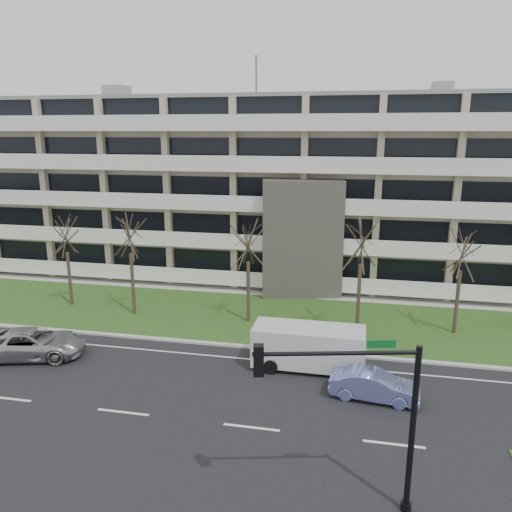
% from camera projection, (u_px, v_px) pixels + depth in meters
% --- Properties ---
extents(ground, '(160.00, 160.00, 0.00)m').
position_uv_depth(ground, '(251.00, 427.00, 21.65)').
color(ground, black).
rests_on(ground, ground).
extents(grass_verge, '(90.00, 10.00, 0.06)m').
position_uv_depth(grass_verge, '(291.00, 319.00, 33.99)').
color(grass_verge, '#234B19').
rests_on(grass_verge, ground).
extents(curb, '(90.00, 0.35, 0.12)m').
position_uv_depth(curb, '(280.00, 349.00, 29.24)').
color(curb, '#B2B2AD').
rests_on(curb, ground).
extents(sidewalk, '(90.00, 2.00, 0.08)m').
position_uv_depth(sidewalk, '(300.00, 294.00, 39.22)').
color(sidewalk, '#B2B2AD').
rests_on(sidewalk, ground).
extents(lane_edge_line, '(90.00, 0.12, 0.01)m').
position_uv_depth(lane_edge_line, '(276.00, 361.00, 27.82)').
color(lane_edge_line, white).
rests_on(lane_edge_line, ground).
extents(apartment_building, '(60.50, 15.10, 18.75)m').
position_uv_depth(apartment_building, '(311.00, 188.00, 43.85)').
color(apartment_building, beige).
rests_on(apartment_building, ground).
extents(silver_pickup, '(6.33, 4.06, 1.62)m').
position_uv_depth(silver_pickup, '(32.00, 343.00, 28.26)').
color(silver_pickup, '#ABADB2').
rests_on(silver_pickup, ground).
extents(blue_sedan, '(4.35, 1.91, 1.39)m').
position_uv_depth(blue_sedan, '(374.00, 385.00, 23.82)').
color(blue_sedan, '#808EDE').
rests_on(blue_sedan, ground).
extents(white_van, '(5.99, 2.50, 2.31)m').
position_uv_depth(white_van, '(310.00, 344.00, 26.79)').
color(white_van, silver).
rests_on(white_van, ground).
extents(traffic_signal, '(5.27, 1.51, 6.24)m').
position_uv_depth(traffic_signal, '(360.00, 404.00, 15.91)').
color(traffic_signal, black).
rests_on(traffic_signal, ground).
extents(tree_1, '(3.59, 3.59, 7.18)m').
position_uv_depth(tree_1, '(65.00, 231.00, 35.51)').
color(tree_1, '#382B21').
rests_on(tree_1, ground).
extents(tree_2, '(3.91, 3.91, 7.81)m').
position_uv_depth(tree_2, '(129.00, 229.00, 33.57)').
color(tree_2, '#382B21').
rests_on(tree_2, ground).
extents(tree_3, '(3.73, 3.73, 7.45)m').
position_uv_depth(tree_3, '(248.00, 238.00, 32.21)').
color(tree_3, '#382B21').
rests_on(tree_3, ground).
extents(tree_4, '(4.12, 4.12, 8.24)m').
position_uv_depth(tree_4, '(362.00, 235.00, 29.90)').
color(tree_4, '#382B21').
rests_on(tree_4, ground).
extents(tree_5, '(3.68, 3.68, 7.36)m').
position_uv_depth(tree_5, '(463.00, 246.00, 30.36)').
color(tree_5, '#382B21').
rests_on(tree_5, ground).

